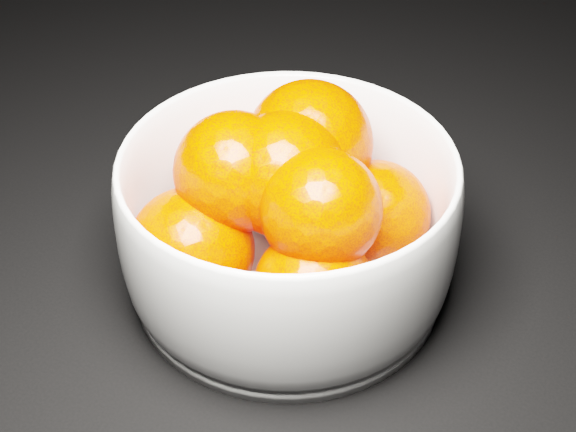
% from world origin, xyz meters
% --- Properties ---
extents(bowl, '(0.23, 0.23, 0.11)m').
position_xyz_m(bowl, '(0.25, 0.25, 0.06)').
color(bowl, white).
rests_on(bowl, ground).
extents(orange_pile, '(0.18, 0.18, 0.13)m').
position_xyz_m(orange_pile, '(0.25, 0.25, 0.08)').
color(orange_pile, '#EC2C00').
rests_on(orange_pile, bowl).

